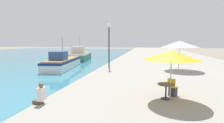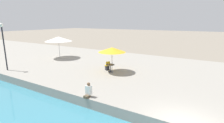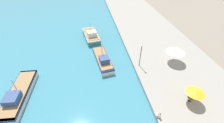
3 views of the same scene
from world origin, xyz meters
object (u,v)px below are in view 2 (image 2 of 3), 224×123
(cafe_umbrella_white, at_px, (59,39))
(person_at_quay, at_px, (88,91))
(cafe_umbrella_pink, at_px, (112,50))
(cafe_chair_left, at_px, (107,67))
(cafe_table, at_px, (110,67))
(lamppost, at_px, (3,39))

(cafe_umbrella_white, height_order, person_at_quay, cafe_umbrella_white)
(cafe_umbrella_pink, height_order, person_at_quay, cafe_umbrella_pink)
(cafe_umbrella_white, xyz_separation_m, cafe_chair_left, (-1.74, -8.64, -2.17))
(cafe_umbrella_white, height_order, cafe_table, cafe_umbrella_white)
(person_at_quay, height_order, lamppost, lamppost)
(cafe_table, height_order, person_at_quay, person_at_quay)
(lamppost, bearing_deg, cafe_umbrella_pink, -61.61)
(cafe_chair_left, distance_m, lamppost, 10.31)
(cafe_chair_left, bearing_deg, cafe_table, -90.00)
(cafe_table, xyz_separation_m, person_at_quay, (-5.50, -1.78, -0.11))
(cafe_table, xyz_separation_m, lamppost, (-4.76, 9.08, 2.56))
(cafe_umbrella_white, bearing_deg, cafe_chair_left, -101.39)
(cafe_table, distance_m, lamppost, 10.57)
(cafe_umbrella_pink, relative_size, cafe_chair_left, 2.82)
(cafe_umbrella_pink, height_order, cafe_table, cafe_umbrella_pink)
(cafe_umbrella_white, bearing_deg, person_at_quay, -124.74)
(person_at_quay, bearing_deg, lamppost, 86.11)
(person_at_quay, relative_size, lamppost, 0.21)
(person_at_quay, bearing_deg, cafe_chair_left, 21.95)
(cafe_umbrella_white, xyz_separation_m, lamppost, (-6.90, -0.16, 0.60))
(cafe_table, height_order, lamppost, lamppost)
(cafe_table, height_order, cafe_chair_left, cafe_chair_left)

